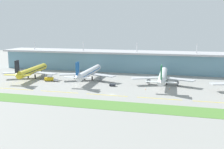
# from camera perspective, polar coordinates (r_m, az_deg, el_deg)

# --- Properties ---
(ground_plane) EXTENTS (600.00, 600.00, 0.00)m
(ground_plane) POSITION_cam_1_polar(r_m,az_deg,el_deg) (179.21, 0.02, -4.24)
(ground_plane) COLOR gray
(terminal_building) EXTENTS (288.00, 34.00, 28.93)m
(terminal_building) POSITION_cam_1_polar(r_m,az_deg,el_deg) (273.24, 5.43, 2.80)
(terminal_building) COLOR #6693A8
(terminal_building) RESTS_ON ground
(airliner_nearest) EXTENTS (48.35, 63.36, 18.90)m
(airliner_nearest) POSITION_cam_1_polar(r_m,az_deg,el_deg) (245.59, -16.49, 0.75)
(airliner_nearest) COLOR yellow
(airliner_nearest) RESTS_ON ground
(airliner_near_middle) EXTENTS (48.73, 66.46, 18.90)m
(airliner_near_middle) POSITION_cam_1_polar(r_m,az_deg,el_deg) (227.24, -4.90, 0.42)
(airliner_near_middle) COLOR white
(airliner_near_middle) RESTS_ON ground
(airliner_far_middle) EXTENTS (48.77, 65.07, 18.90)m
(airliner_far_middle) POSITION_cam_1_polar(r_m,az_deg,el_deg) (212.91, 10.64, -0.36)
(airliner_far_middle) COLOR silver
(airliner_far_middle) RESTS_ON ground
(taxiway_stripe_west) EXTENTS (28.00, 0.70, 0.04)m
(taxiway_stripe_west) POSITION_cam_1_polar(r_m,az_deg,el_deg) (206.65, -19.58, -2.90)
(taxiway_stripe_west) COLOR yellow
(taxiway_stripe_west) RESTS_ON ground
(taxiway_stripe_mid_west) EXTENTS (28.00, 0.70, 0.04)m
(taxiway_stripe_mid_west) POSITION_cam_1_polar(r_m,az_deg,el_deg) (189.68, -11.06, -3.62)
(taxiway_stripe_mid_west) COLOR yellow
(taxiway_stripe_mid_west) RESTS_ON ground
(taxiway_stripe_centre) EXTENTS (28.00, 0.70, 0.04)m
(taxiway_stripe_centre) POSITION_cam_1_polar(r_m,az_deg,el_deg) (177.66, -1.12, -4.36)
(taxiway_stripe_centre) COLOR yellow
(taxiway_stripe_centre) RESTS_ON ground
(taxiway_stripe_mid_east) EXTENTS (28.00, 0.70, 0.04)m
(taxiway_stripe_mid_east) POSITION_cam_1_polar(r_m,az_deg,el_deg) (171.65, 9.89, -5.02)
(taxiway_stripe_mid_east) COLOR yellow
(taxiway_stripe_mid_east) RESTS_ON ground
(taxiway_stripe_east) EXTENTS (28.00, 0.70, 0.04)m
(taxiway_stripe_east) POSITION_cam_1_polar(r_m,az_deg,el_deg) (172.26, 21.27, -5.51)
(taxiway_stripe_east) COLOR yellow
(taxiway_stripe_east) RESTS_ON ground
(grass_verge) EXTENTS (300.00, 18.00, 0.10)m
(grass_verge) POSITION_cam_1_polar(r_m,az_deg,el_deg) (156.46, -2.32, -6.34)
(grass_verge) COLOR #518438
(grass_verge) RESTS_ON ground
(fuel_truck) EXTENTS (7.65, 5.02, 4.95)m
(fuel_truck) POSITION_cam_1_polar(r_m,az_deg,el_deg) (229.27, -13.09, -0.79)
(fuel_truck) COLOR gold
(fuel_truck) RESTS_ON ground
(baggage_cart) EXTENTS (3.92, 2.70, 2.48)m
(baggage_cart) POSITION_cam_1_polar(r_m,az_deg,el_deg) (226.21, -11.75, -1.14)
(baggage_cart) COLOR silver
(baggage_cart) RESTS_ON ground
(pushback_tug) EXTENTS (4.47, 2.62, 1.85)m
(pushback_tug) POSITION_cam_1_polar(r_m,az_deg,el_deg) (203.98, 0.11, -2.17)
(pushback_tug) COLOR #333842
(pushback_tug) RESTS_ON ground
(safety_cone_left_wingtip) EXTENTS (0.56, 0.56, 0.70)m
(safety_cone_left_wingtip) POSITION_cam_1_polar(r_m,az_deg,el_deg) (194.55, 7.11, -3.07)
(safety_cone_left_wingtip) COLOR orange
(safety_cone_left_wingtip) RESTS_ON ground
(safety_cone_nose_front) EXTENTS (0.56, 0.56, 0.70)m
(safety_cone_nose_front) POSITION_cam_1_polar(r_m,az_deg,el_deg) (198.73, 12.05, -2.94)
(safety_cone_nose_front) COLOR orange
(safety_cone_nose_front) RESTS_ON ground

